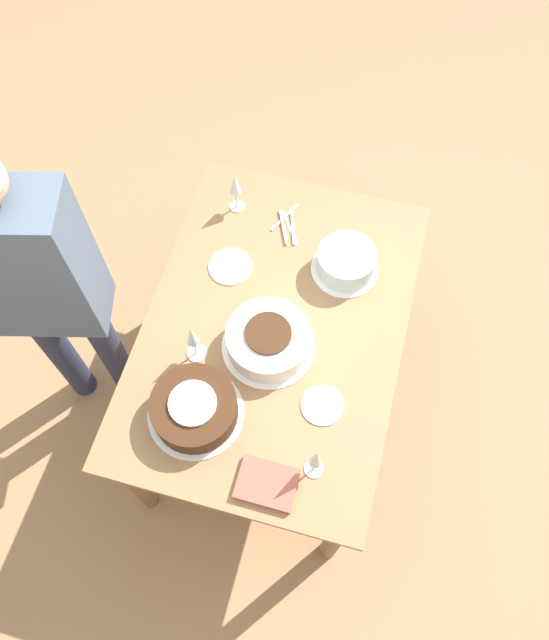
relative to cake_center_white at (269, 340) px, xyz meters
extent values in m
plane|color=#A87F56|center=(-0.08, 0.00, -0.82)|extent=(12.00, 12.00, 0.00)
cube|color=#9E754C|center=(-0.08, 0.00, -0.07)|extent=(1.38, 0.96, 0.03)
cylinder|color=brown|center=(-0.70, -0.40, -0.45)|extent=(0.07, 0.07, 0.73)
cylinder|color=brown|center=(0.53, -0.40, -0.45)|extent=(0.07, 0.07, 0.73)
cylinder|color=brown|center=(-0.70, 0.40, -0.45)|extent=(0.07, 0.07, 0.73)
cylinder|color=brown|center=(0.53, 0.40, -0.45)|extent=(0.07, 0.07, 0.73)
cylinder|color=white|center=(0.00, 0.00, -0.05)|extent=(0.34, 0.34, 0.01)
cylinder|color=white|center=(0.00, 0.00, 0.00)|extent=(0.30, 0.30, 0.10)
cylinder|color=#422614|center=(0.00, 0.00, 0.06)|extent=(0.17, 0.17, 0.01)
cylinder|color=white|center=(0.31, -0.18, -0.05)|extent=(0.34, 0.34, 0.01)
cylinder|color=#422614|center=(0.31, -0.18, 0.00)|extent=(0.30, 0.30, 0.10)
cylinder|color=white|center=(0.31, -0.18, 0.05)|extent=(0.16, 0.16, 0.01)
cylinder|color=white|center=(-0.40, 0.20, -0.05)|extent=(0.26, 0.26, 0.01)
cylinder|color=silver|center=(-0.40, 0.20, 0.00)|extent=(0.22, 0.22, 0.10)
cylinder|color=silver|center=(0.10, -0.25, -0.05)|extent=(0.07, 0.07, 0.00)
cylinder|color=silver|center=(0.10, -0.25, 0.00)|extent=(0.01, 0.01, 0.10)
cone|color=silver|center=(0.10, -0.25, 0.10)|extent=(0.04, 0.04, 0.10)
cylinder|color=silver|center=(0.39, 0.26, -0.05)|extent=(0.06, 0.06, 0.00)
cylinder|color=silver|center=(0.39, 0.26, 0.00)|extent=(0.01, 0.01, 0.09)
cone|color=silver|center=(0.39, 0.26, 0.10)|extent=(0.04, 0.04, 0.11)
cylinder|color=silver|center=(-0.57, -0.30, -0.05)|extent=(0.06, 0.06, 0.00)
cylinder|color=silver|center=(-0.57, -0.30, 0.00)|extent=(0.01, 0.01, 0.09)
cone|color=silver|center=(-0.57, -0.30, 0.09)|extent=(0.05, 0.05, 0.09)
cylinder|color=silver|center=(-0.29, -0.24, -0.05)|extent=(0.17, 0.17, 0.01)
cylinder|color=silver|center=(0.17, 0.24, -0.05)|extent=(0.15, 0.15, 0.01)
cube|color=silver|center=(-0.53, -0.06, -0.05)|extent=(0.15, 0.10, 0.00)
cube|color=silver|center=(-0.57, -0.09, -0.05)|extent=(0.16, 0.08, 0.00)
cube|color=silver|center=(-0.53, -0.05, -0.05)|extent=(0.17, 0.06, 0.00)
cube|color=silver|center=(-0.52, -0.08, -0.04)|extent=(0.16, 0.08, 0.00)
cube|color=#B75B4C|center=(0.48, 0.13, -0.04)|extent=(0.15, 0.19, 0.03)
cylinder|color=#2D334C|center=(0.10, -0.90, -0.43)|extent=(0.11, 0.11, 0.78)
cylinder|color=#2D334C|center=(0.05, -0.69, -0.43)|extent=(0.11, 0.11, 0.78)
cube|color=slate|center=(0.07, -0.80, 0.29)|extent=(0.31, 0.44, 0.65)
camera|label=1|loc=(0.91, 0.27, 2.02)|focal=35.00mm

